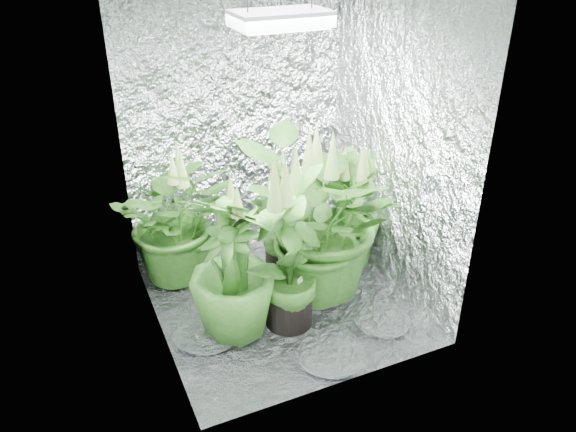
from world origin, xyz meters
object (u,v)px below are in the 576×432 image
(plant_c, at_px, (350,214))
(plant_d, at_px, (233,266))
(plant_f, at_px, (289,250))
(plant_b, at_px, (282,216))
(plant_e, at_px, (323,222))
(circulation_fan, at_px, (338,241))
(plant_a, at_px, (176,219))
(grow_lamp, at_px, (280,19))

(plant_c, bearing_deg, plant_d, -159.22)
(plant_f, bearing_deg, plant_d, 170.58)
(plant_b, height_order, plant_e, plant_e)
(plant_c, distance_m, plant_f, 0.82)
(plant_c, height_order, circulation_fan, plant_c)
(plant_f, bearing_deg, plant_a, 122.38)
(plant_a, xyz_separation_m, plant_e, (0.81, -0.61, 0.10))
(grow_lamp, xyz_separation_m, circulation_fan, (0.63, 0.38, -1.69))
(plant_e, distance_m, plant_f, 0.36)
(plant_b, xyz_separation_m, plant_f, (-0.21, -0.59, 0.10))
(plant_c, distance_m, plant_d, 1.09)
(plant_a, xyz_separation_m, plant_f, (0.50, -0.78, 0.07))
(plant_a, bearing_deg, plant_f, -57.62)
(plant_d, height_order, plant_f, plant_f)
(plant_b, xyz_separation_m, plant_e, (0.10, -0.42, 0.13))
(plant_d, bearing_deg, circulation_fan, 27.33)
(plant_f, bearing_deg, plant_b, 70.18)
(plant_c, bearing_deg, plant_f, -146.92)
(plant_c, distance_m, circulation_fan, 0.32)
(plant_b, height_order, plant_d, plant_d)
(circulation_fan, bearing_deg, plant_c, -103.80)
(plant_a, xyz_separation_m, plant_d, (0.16, -0.73, 0.01))
(plant_a, height_order, plant_c, plant_a)
(plant_d, bearing_deg, plant_b, 43.94)
(plant_a, bearing_deg, plant_c, -16.11)
(plant_f, distance_m, circulation_fan, 0.97)
(plant_b, xyz_separation_m, circulation_fan, (0.45, -0.01, -0.31))
(grow_lamp, distance_m, plant_d, 1.40)
(plant_a, height_order, plant_f, plant_f)
(plant_c, xyz_separation_m, plant_e, (-0.37, -0.28, 0.16))
(plant_a, bearing_deg, circulation_fan, -10.12)
(circulation_fan, bearing_deg, plant_a, 149.69)
(plant_b, distance_m, plant_c, 0.49)
(plant_a, relative_size, plant_f, 0.86)
(plant_b, relative_size, plant_f, 0.82)
(plant_a, relative_size, plant_b, 1.04)
(plant_c, bearing_deg, grow_lamp, -159.06)
(plant_a, distance_m, plant_b, 0.73)
(plant_e, relative_size, circulation_fan, 4.12)
(plant_d, distance_m, plant_f, 0.35)
(plant_c, xyz_separation_m, plant_f, (-0.68, -0.44, 0.12))
(plant_c, bearing_deg, circulation_fan, 96.39)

